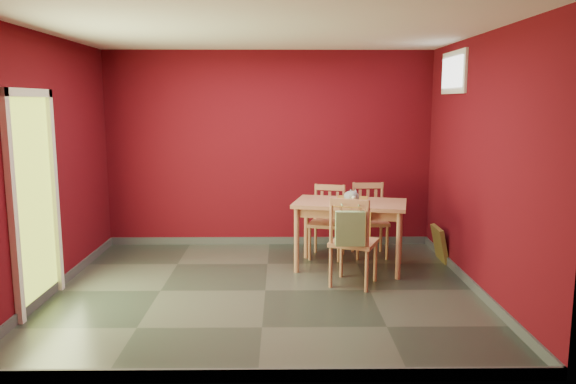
{
  "coord_description": "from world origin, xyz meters",
  "views": [
    {
      "loc": [
        0.18,
        -5.78,
        2.01
      ],
      "look_at": [
        0.25,
        0.45,
        1.0
      ],
      "focal_mm": 35.0,
      "sensor_mm": 36.0,
      "label": 1
    }
  ],
  "objects_px": {
    "chair_far_left": "(328,221)",
    "tote_bag": "(350,228)",
    "cat": "(351,195)",
    "picture_frame": "(440,244)",
    "chair_far_right": "(369,219)",
    "dining_table": "(350,210)",
    "chair_near": "(353,241)"
  },
  "relations": [
    {
      "from": "cat",
      "to": "chair_far_left",
      "type": "bearing_deg",
      "value": 127.02
    },
    {
      "from": "chair_far_right",
      "to": "chair_near",
      "type": "height_order",
      "value": "chair_near"
    },
    {
      "from": "chair_far_right",
      "to": "chair_near",
      "type": "distance_m",
      "value": 1.31
    },
    {
      "from": "chair_far_right",
      "to": "cat",
      "type": "distance_m",
      "value": 0.84
    },
    {
      "from": "chair_far_left",
      "to": "chair_near",
      "type": "distance_m",
      "value": 1.2
    },
    {
      "from": "picture_frame",
      "to": "chair_near",
      "type": "bearing_deg",
      "value": -141.82
    },
    {
      "from": "dining_table",
      "to": "chair_far_right",
      "type": "relative_size",
      "value": 1.53
    },
    {
      "from": "chair_far_left",
      "to": "chair_near",
      "type": "bearing_deg",
      "value": -81.45
    },
    {
      "from": "dining_table",
      "to": "picture_frame",
      "type": "xyz_separation_m",
      "value": [
        1.19,
        0.31,
        -0.5
      ]
    },
    {
      "from": "chair_far_right",
      "to": "chair_near",
      "type": "bearing_deg",
      "value": -106.76
    },
    {
      "from": "chair_far_right",
      "to": "tote_bag",
      "type": "distance_m",
      "value": 1.55
    },
    {
      "from": "picture_frame",
      "to": "chair_far_left",
      "type": "bearing_deg",
      "value": 171.38
    },
    {
      "from": "chair_far_left",
      "to": "chair_far_right",
      "type": "xyz_separation_m",
      "value": [
        0.56,
        0.07,
        0.01
      ]
    },
    {
      "from": "dining_table",
      "to": "chair_far_left",
      "type": "xyz_separation_m",
      "value": [
        -0.23,
        0.52,
        -0.24
      ]
    },
    {
      "from": "cat",
      "to": "picture_frame",
      "type": "relative_size",
      "value": 0.87
    },
    {
      "from": "tote_bag",
      "to": "cat",
      "type": "xyz_separation_m",
      "value": [
        0.11,
        0.83,
        0.22
      ]
    },
    {
      "from": "dining_table",
      "to": "tote_bag",
      "type": "distance_m",
      "value": 0.89
    },
    {
      "from": "cat",
      "to": "picture_frame",
      "type": "distance_m",
      "value": 1.42
    },
    {
      "from": "dining_table",
      "to": "chair_near",
      "type": "distance_m",
      "value": 0.7
    },
    {
      "from": "picture_frame",
      "to": "chair_far_right",
      "type": "bearing_deg",
      "value": 161.67
    },
    {
      "from": "chair_far_left",
      "to": "tote_bag",
      "type": "bearing_deg",
      "value": -85.15
    },
    {
      "from": "chair_near",
      "to": "chair_far_left",
      "type": "bearing_deg",
      "value": 98.55
    },
    {
      "from": "tote_bag",
      "to": "dining_table",
      "type": "bearing_deg",
      "value": 83.12
    },
    {
      "from": "tote_bag",
      "to": "cat",
      "type": "bearing_deg",
      "value": 82.26
    },
    {
      "from": "chair_far_left",
      "to": "cat",
      "type": "bearing_deg",
      "value": -67.92
    },
    {
      "from": "picture_frame",
      "to": "cat",
      "type": "bearing_deg",
      "value": -163.1
    },
    {
      "from": "dining_table",
      "to": "picture_frame",
      "type": "height_order",
      "value": "dining_table"
    },
    {
      "from": "chair_far_left",
      "to": "picture_frame",
      "type": "bearing_deg",
      "value": -8.62
    },
    {
      "from": "chair_far_right",
      "to": "picture_frame",
      "type": "bearing_deg",
      "value": -18.33
    },
    {
      "from": "chair_near",
      "to": "tote_bag",
      "type": "xyz_separation_m",
      "value": [
        -0.06,
        -0.22,
        0.19
      ]
    },
    {
      "from": "dining_table",
      "to": "chair_far_left",
      "type": "relative_size",
      "value": 1.56
    },
    {
      "from": "chair_far_left",
      "to": "chair_far_right",
      "type": "height_order",
      "value": "chair_far_right"
    }
  ]
}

